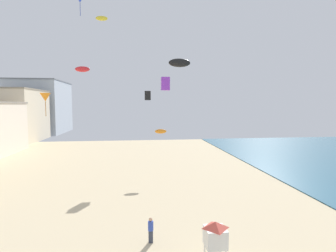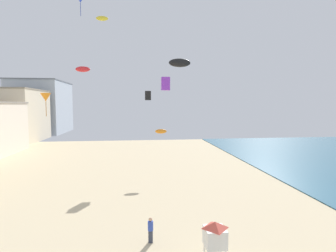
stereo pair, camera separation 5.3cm
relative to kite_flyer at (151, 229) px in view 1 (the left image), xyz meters
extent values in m
cube|color=beige|center=(-30.21, 50.40, 5.17)|extent=(12.16, 15.95, 12.18)
cube|color=gray|center=(-30.21, 50.40, 11.41)|extent=(12.40, 16.26, 0.30)
cube|color=#ADB7C1|center=(-30.21, 69.88, 6.97)|extent=(13.91, 19.54, 15.77)
cube|color=slate|center=(-30.21, 69.88, 15.00)|extent=(14.19, 19.93, 0.30)
cube|color=#383D4C|center=(0.00, 0.00, -0.52)|extent=(0.28, 0.18, 0.80)
cylinder|color=#334CB2|center=(0.00, 0.00, 0.18)|extent=(0.34, 0.34, 0.60)
sphere|color=tan|center=(0.00, 0.00, 0.60)|extent=(0.24, 0.24, 0.24)
cylinder|color=white|center=(3.75, -2.53, -0.32)|extent=(0.10, 0.10, 1.20)
cube|color=white|center=(3.30, -2.98, 0.78)|extent=(1.10, 1.10, 1.00)
pyramid|color=#D14C3D|center=(3.30, -2.98, 1.46)|extent=(1.10, 1.10, 0.35)
ellipsoid|color=red|center=(-8.14, 21.60, 12.73)|extent=(1.97, 0.55, 0.77)
ellipsoid|color=yellow|center=(-6.21, 28.04, 21.62)|extent=(1.92, 0.53, 0.74)
cone|color=orange|center=(-12.07, 18.31, 8.79)|extent=(1.27, 1.27, 1.04)
cylinder|color=#A75C15|center=(-12.07, 18.31, 7.34)|extent=(0.07, 0.07, 1.85)
cylinder|color=#233995|center=(-8.71, 24.01, 21.51)|extent=(0.07, 0.07, 1.87)
cube|color=black|center=(0.68, 19.26, 9.07)|extent=(0.78, 0.78, 1.22)
ellipsoid|color=black|center=(3.88, 12.61, 12.41)|extent=(2.39, 0.66, 0.93)
cube|color=purple|center=(2.11, 10.65, 9.98)|extent=(0.84, 0.84, 1.32)
ellipsoid|color=orange|center=(2.15, 16.29, 4.55)|extent=(1.44, 0.40, 0.56)
camera|label=1|loc=(-0.83, -16.13, 7.84)|focal=28.13mm
camera|label=2|loc=(-0.77, -16.13, 7.84)|focal=28.13mm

